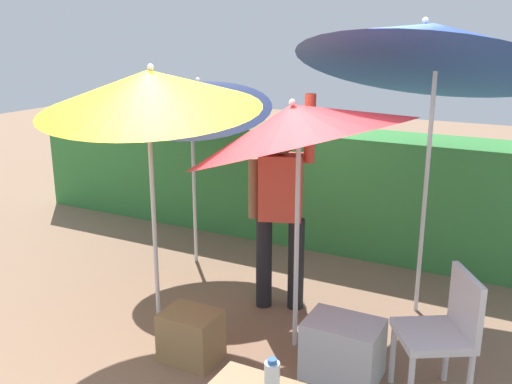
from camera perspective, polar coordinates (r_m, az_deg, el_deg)
name	(u,v)px	position (r m, az deg, el deg)	size (l,w,h in m)	color
ground_plane	(239,330)	(4.88, -1.68, -13.40)	(24.00, 24.00, 0.00)	#937056
hedge_row	(336,189)	(6.53, 7.89, 0.31)	(8.00, 0.70, 1.29)	#38843D
umbrella_rainbow	(296,125)	(4.06, 3.94, 6.60)	(1.69, 1.66, 2.17)	silver
umbrella_orange	(195,96)	(5.77, -6.06, 9.42)	(1.57, 1.54, 2.13)	silver
umbrella_yellow	(149,90)	(4.49, -10.46, 9.85)	(1.72, 1.73, 2.21)	silver
umbrella_navy	(431,47)	(4.82, 16.81, 13.56)	(2.09, 2.09, 2.75)	silver
person_vendor	(281,206)	(4.90, 2.45, -1.36)	(0.55, 0.33, 1.88)	black
chair_plastic	(444,329)	(4.03, 18.03, -12.69)	(0.60, 0.60, 0.89)	silver
cooler_box	(343,349)	(4.25, 8.54, -15.07)	(0.52, 0.38, 0.43)	silver
crate_cardboard	(191,336)	(4.43, -6.41, -13.94)	(0.41, 0.32, 0.38)	#9E7A4C
bottle_water	(272,384)	(2.70, 1.58, -18.38)	(0.07, 0.07, 0.24)	silver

